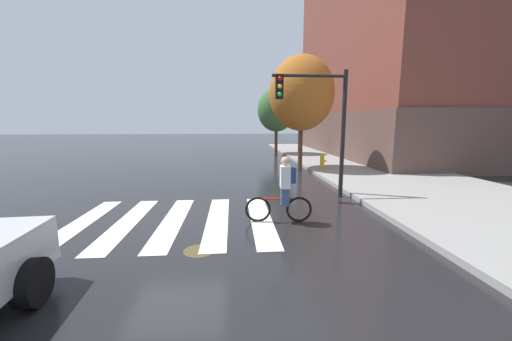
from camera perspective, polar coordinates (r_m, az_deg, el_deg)
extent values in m
plane|color=black|center=(7.96, -15.43, -9.49)|extent=(120.00, 120.00, 0.00)
cube|color=gray|center=(10.64, 38.80, -6.07)|extent=(6.50, 50.00, 0.15)
cube|color=silver|center=(8.72, -30.96, -8.83)|extent=(0.55, 4.05, 0.01)
cube|color=silver|center=(8.28, -23.76, -9.20)|extent=(0.55, 4.05, 0.01)
cube|color=silver|center=(7.97, -15.86, -9.44)|extent=(0.55, 4.05, 0.01)
cube|color=silver|center=(7.83, -7.51, -9.51)|extent=(0.55, 4.05, 0.01)
cube|color=silver|center=(7.85, 0.98, -9.37)|extent=(0.55, 4.05, 0.01)
cylinder|color=#473D1E|center=(6.14, -10.97, -15.09)|extent=(0.64, 0.64, 0.01)
cylinder|color=black|center=(5.31, -37.44, -16.97)|extent=(0.28, 0.69, 0.68)
torus|color=black|center=(7.61, 8.38, -7.52)|extent=(0.66, 0.11, 0.66)
torus|color=black|center=(7.53, 0.39, -7.60)|extent=(0.66, 0.11, 0.66)
cylinder|color=red|center=(7.48, 4.43, -5.52)|extent=(0.89, 0.12, 0.05)
cylinder|color=red|center=(7.48, 5.65, -5.00)|extent=(0.04, 0.04, 0.45)
cube|color=#384772|center=(7.46, 5.65, -4.62)|extent=(0.22, 0.29, 0.56)
cube|color=silver|center=(7.37, 5.71, -1.22)|extent=(0.27, 0.38, 0.56)
sphere|color=tan|center=(7.31, 5.76, 1.86)|extent=(0.22, 0.22, 0.22)
cube|color=navy|center=(7.38, 7.11, -0.84)|extent=(0.18, 0.29, 0.40)
cylinder|color=black|center=(10.21, 16.60, 6.57)|extent=(0.14, 0.14, 4.20)
cylinder|color=black|center=(9.94, 10.34, 17.72)|extent=(2.40, 0.10, 0.10)
cube|color=black|center=(9.70, 4.57, 15.97)|extent=(0.24, 0.20, 0.76)
sphere|color=red|center=(9.62, 4.70, 17.46)|extent=(0.14, 0.14, 0.14)
sphere|color=gold|center=(9.59, 4.68, 16.04)|extent=(0.14, 0.14, 0.14)
sphere|color=green|center=(9.57, 4.66, 14.62)|extent=(0.14, 0.14, 0.14)
cylinder|color=gold|center=(15.90, 12.77, 1.69)|extent=(0.22, 0.22, 0.65)
sphere|color=gold|center=(15.85, 12.81, 3.00)|extent=(0.18, 0.18, 0.18)
cylinder|color=gold|center=(15.94, 13.32, 1.81)|extent=(0.12, 0.09, 0.09)
cylinder|color=#4C3823|center=(15.72, 8.63, 4.91)|extent=(0.24, 0.24, 2.68)
ellipsoid|color=#A5591E|center=(15.74, 8.88, 14.66)|extent=(3.34, 3.34, 3.84)
cylinder|color=#4C3823|center=(23.03, 3.93, 5.93)|extent=(0.24, 0.24, 2.34)
ellipsoid|color=#386033|center=(23.01, 4.00, 11.74)|extent=(2.91, 2.91, 3.34)
cube|color=brown|center=(27.77, 31.63, 6.05)|extent=(17.98, 19.29, 3.20)
cube|color=brown|center=(28.58, 33.05, 21.67)|extent=(17.62, 18.91, 12.25)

